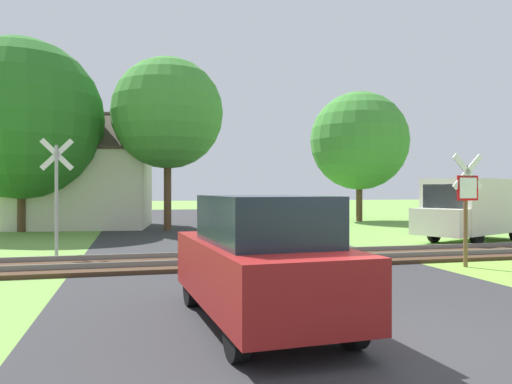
% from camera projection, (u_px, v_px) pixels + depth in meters
% --- Properties ---
extents(ground_plane, '(160.00, 160.00, 0.00)m').
position_uv_depth(ground_plane, '(372.00, 342.00, 6.07)').
color(ground_plane, '#6B9942').
extents(road_asphalt, '(8.37, 80.00, 0.01)m').
position_uv_depth(road_asphalt, '(314.00, 305.00, 8.01)').
color(road_asphalt, '#2D2D30').
rests_on(road_asphalt, ground).
extents(rail_track, '(60.00, 2.60, 0.22)m').
position_uv_depth(rail_track, '(246.00, 260.00, 12.78)').
color(rail_track, '#422D1E').
rests_on(rail_track, ground).
extents(stop_sign_near, '(0.88, 0.16, 2.73)m').
position_uv_depth(stop_sign_near, '(467.00, 200.00, 11.95)').
color(stop_sign_near, brown).
rests_on(stop_sign_near, ground).
extents(crossing_sign_far, '(0.88, 0.14, 3.25)m').
position_uv_depth(crossing_sign_far, '(57.00, 189.00, 13.42)').
color(crossing_sign_far, '#9E9EA5').
rests_on(crossing_sign_far, ground).
extents(house, '(7.10, 5.92, 5.74)m').
position_uv_depth(house, '(84.00, 185.00, 24.71)').
color(house, beige).
rests_on(house, ground).
extents(tree_far, '(5.80, 5.80, 7.66)m').
position_uv_depth(tree_far, '(359.00, 141.00, 29.50)').
color(tree_far, '#513823').
rests_on(tree_far, ground).
extents(tree_left, '(7.12, 7.12, 8.57)m').
position_uv_depth(tree_left, '(21.00, 119.00, 22.05)').
color(tree_left, '#513823').
rests_on(tree_left, ground).
extents(tree_center, '(5.09, 5.09, 7.92)m').
position_uv_depth(tree_center, '(168.00, 113.00, 22.81)').
color(tree_center, '#513823').
rests_on(tree_center, ground).
extents(mail_truck, '(5.22, 3.79, 2.24)m').
position_uv_depth(mail_truck, '(473.00, 207.00, 17.84)').
color(mail_truck, silver).
rests_on(mail_truck, ground).
extents(parked_car, '(1.90, 4.10, 1.78)m').
position_uv_depth(parked_car, '(260.00, 260.00, 6.85)').
color(parked_car, maroon).
rests_on(parked_car, ground).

